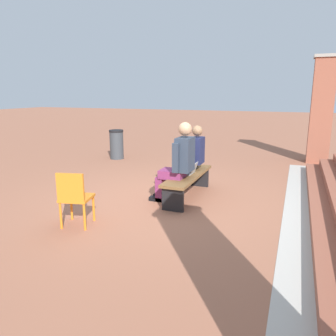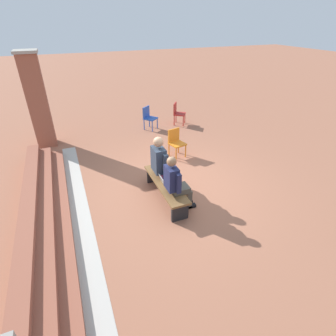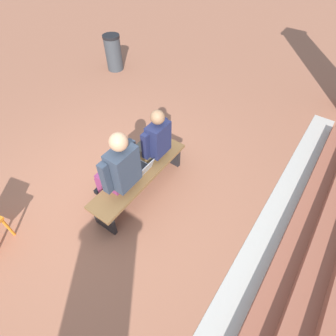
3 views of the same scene
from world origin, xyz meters
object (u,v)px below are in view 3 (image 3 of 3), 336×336
(laptop, at_px, (142,169))
(litter_bin, at_px, (113,53))
(person_student, at_px, (153,142))
(bench, at_px, (140,177))
(person_adult, at_px, (118,170))

(laptop, distance_m, litter_bin, 4.13)
(laptop, bearing_deg, person_student, -168.59)
(bench, distance_m, laptop, 0.15)
(bench, bearing_deg, person_student, -171.29)
(litter_bin, bearing_deg, bench, 48.79)
(person_adult, relative_size, litter_bin, 1.68)
(person_student, bearing_deg, laptop, 11.41)
(litter_bin, bearing_deg, person_student, 53.00)
(person_student, height_order, person_adult, person_adult)
(laptop, xyz_separation_m, litter_bin, (-2.69, -3.13, -0.07))
(bench, relative_size, person_adult, 1.25)
(bench, height_order, person_student, person_student)
(bench, bearing_deg, person_adult, -12.73)
(person_adult, distance_m, laptop, 0.46)
(laptop, bearing_deg, litter_bin, -130.64)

